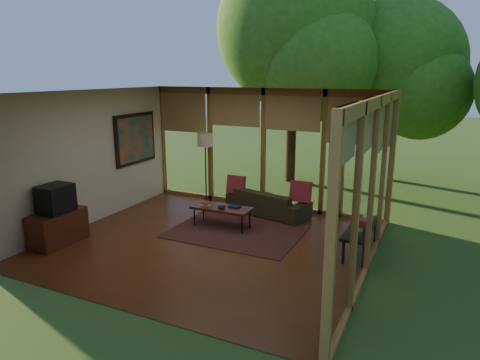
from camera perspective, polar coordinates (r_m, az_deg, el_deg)
The scene contains 25 objects.
floor at distance 7.90m, azimuth -3.96°, elevation -8.34°, with size 5.50×5.50×0.00m, color brown.
ceiling at distance 7.32m, azimuth -4.33°, elevation 11.62°, with size 5.50×5.50×0.00m, color silver.
wall_left at distance 9.14m, azimuth -19.36°, elevation 2.81°, with size 0.04×5.00×2.70m, color beige.
wall_front at distance 5.53m, azimuth -16.96°, elevation -3.98°, with size 5.50×0.04×2.70m, color beige.
window_wall_back at distance 9.71m, azimuth 3.13°, elevation 4.20°, with size 5.50×0.12×2.70m, color olive.
window_wall_right at distance 6.62m, azimuth 17.08°, elevation -1.05°, with size 0.12×5.00×2.70m, color olive.
tree_nw at distance 12.18m, azimuth 7.33°, elevation 19.29°, with size 4.19×4.19×6.25m.
tree_ne at distance 12.86m, azimuth 20.15°, elevation 14.25°, with size 3.59×3.59×5.04m.
rug at distance 8.37m, azimuth -0.58°, elevation -6.96°, with size 2.48×1.76×0.01m, color maroon.
sofa at distance 9.38m, azimuth 3.73°, elevation -2.95°, with size 1.84×0.72×0.54m, color #342D1A.
pillow_left at distance 9.54m, azimuth -0.54°, elevation -0.66°, with size 0.41×0.14×0.41m, color maroon.
pillow_right at distance 9.01m, azimuth 8.08°, elevation -1.59°, with size 0.44×0.15×0.44m, color maroon.
ct_book_lower at distance 8.63m, azimuth -4.67°, elevation -3.28°, with size 0.21×0.15×0.03m, color beige.
ct_book_upper at distance 8.63m, azimuth -4.67°, elevation -3.10°, with size 0.17×0.13×0.03m, color maroon.
ct_book_side at distance 8.47m, azimuth -0.70°, elevation -3.57°, with size 0.21×0.16×0.03m, color black.
ct_bowl at distance 8.40m, azimuth -2.47°, elevation -3.60°, with size 0.16×0.16×0.07m, color black.
media_cabinet at distance 8.42m, azimuth -23.11°, elevation -5.88°, with size 0.50×1.00×0.60m, color #532616.
television at distance 8.24m, azimuth -23.38°, elevation -2.30°, with size 0.45×0.55×0.50m, color black.
console_book_a at distance 7.27m, azimuth 14.29°, elevation -6.60°, with size 0.23×0.17×0.08m, color #376055.
console_book_b at distance 7.68m, azimuth 14.96°, elevation -5.41°, with size 0.24×0.18×0.11m, color maroon.
console_book_c at distance 8.06m, azimuth 15.48°, elevation -4.69°, with size 0.23×0.17×0.06m, color beige.
floor_lamp at distance 10.06m, azimuth -4.66°, elevation 4.85°, with size 0.36×0.36×1.65m.
coffee_table at distance 8.53m, azimuth -2.45°, elevation -3.82°, with size 1.20×0.50×0.43m.
side_console at distance 7.67m, azimuth 14.84°, elevation -6.23°, with size 0.60×1.40×0.46m.
wall_painting at distance 10.11m, azimuth -13.76°, elevation 5.36°, with size 0.06×1.35×1.15m.
Camera 1 is at (3.61, -6.36, 3.00)m, focal length 32.00 mm.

